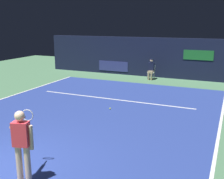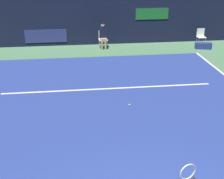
{
  "view_description": "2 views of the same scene",
  "coord_description": "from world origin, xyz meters",
  "px_view_note": "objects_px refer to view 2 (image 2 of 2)",
  "views": [
    {
      "loc": [
        5.09,
        -4.49,
        3.59
      ],
      "look_at": [
        0.35,
        6.21,
        0.73
      ],
      "focal_mm": 44.38,
      "sensor_mm": 36.0,
      "label": 1
    },
    {
      "loc": [
        -1.14,
        -3.22,
        4.54
      ],
      "look_at": [
        -0.08,
        5.42,
        0.72
      ],
      "focal_mm": 49.53,
      "sensor_mm": 36.0,
      "label": 2
    }
  ],
  "objects_px": {
    "tennis_ball": "(129,105)",
    "courtside_chair_near": "(201,36)",
    "line_judge_on_chair": "(103,36)",
    "equipment_bag": "(203,46)"
  },
  "relations": [
    {
      "from": "courtside_chair_near",
      "to": "equipment_bag",
      "type": "bearing_deg",
      "value": -100.62
    },
    {
      "from": "courtside_chair_near",
      "to": "tennis_ball",
      "type": "distance_m",
      "value": 8.6
    },
    {
      "from": "courtside_chair_near",
      "to": "line_judge_on_chair",
      "type": "bearing_deg",
      "value": -179.3
    },
    {
      "from": "tennis_ball",
      "to": "equipment_bag",
      "type": "xyz_separation_m",
      "value": [
        4.98,
        6.12,
        0.11
      ]
    },
    {
      "from": "line_judge_on_chair",
      "to": "courtside_chair_near",
      "type": "relative_size",
      "value": 1.5
    },
    {
      "from": "tennis_ball",
      "to": "courtside_chair_near",
      "type": "bearing_deg",
      "value": 53.33
    },
    {
      "from": "line_judge_on_chair",
      "to": "equipment_bag",
      "type": "relative_size",
      "value": 1.57
    },
    {
      "from": "courtside_chair_near",
      "to": "equipment_bag",
      "type": "relative_size",
      "value": 1.05
    },
    {
      "from": "courtside_chair_near",
      "to": "equipment_bag",
      "type": "distance_m",
      "value": 0.86
    },
    {
      "from": "line_judge_on_chair",
      "to": "tennis_ball",
      "type": "xyz_separation_m",
      "value": [
        0.2,
        -6.82,
        -0.64
      ]
    }
  ]
}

